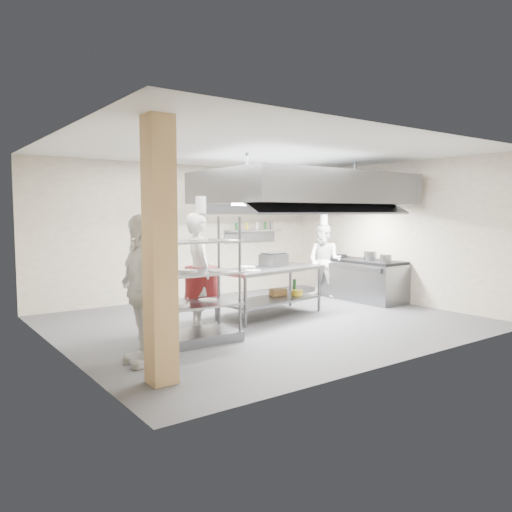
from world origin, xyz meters
TOP-DOWN VIEW (x-y plane):
  - floor at (0.00, 0.00)m, footprint 7.00×7.00m
  - ceiling at (0.00, 0.00)m, footprint 7.00×7.00m
  - wall_back at (0.00, 3.00)m, footprint 7.00×0.00m
  - wall_left at (-3.50, 0.00)m, footprint 0.00×6.00m
  - wall_right at (3.50, 0.00)m, footprint 0.00×6.00m
  - column at (-2.90, -1.90)m, footprint 0.30×0.30m
  - exhaust_hood at (1.30, 0.40)m, footprint 4.00×2.50m
  - hood_strip_a at (0.40, 0.40)m, footprint 1.60×0.12m
  - hood_strip_b at (2.20, 0.40)m, footprint 1.60×0.12m
  - wall_shelf at (1.80, 2.84)m, footprint 1.50×0.28m
  - island at (0.36, 0.31)m, footprint 2.29×1.24m
  - island_worktop at (0.36, 0.31)m, footprint 2.29×1.24m
  - island_undershelf at (0.36, 0.31)m, footprint 2.11×1.12m
  - pass_rack at (-1.70, -0.56)m, footprint 1.27×0.77m
  - cooking_range at (3.08, 0.50)m, footprint 0.80×2.00m
  - range_top at (3.08, 0.50)m, footprint 0.78×1.96m
  - chef_head at (-1.26, 0.14)m, footprint 0.61×0.79m
  - chef_line at (2.60, 1.18)m, footprint 0.88×0.99m
  - chef_plating at (-2.78, -1.10)m, footprint 0.49×1.13m
  - griddle at (0.60, 0.51)m, footprint 0.53×0.45m
  - wicker_basket at (0.73, 0.54)m, footprint 0.32×0.24m
  - stockpot at (3.15, 0.33)m, footprint 0.27×0.27m
  - plate_stack at (-1.70, -0.56)m, footprint 0.28×0.28m

SIDE VIEW (x-z plane):
  - floor at x=0.00m, z-range 0.00..0.00m
  - island_undershelf at x=0.36m, z-range 0.28..0.32m
  - wicker_basket at x=0.73m, z-range 0.32..0.45m
  - cooking_range at x=3.08m, z-range 0.00..0.84m
  - island at x=0.36m, z-range 0.00..0.91m
  - plate_stack at x=-1.70m, z-range 0.57..0.63m
  - chef_line at x=2.60m, z-range 0.00..1.67m
  - range_top at x=3.08m, z-range 0.84..0.90m
  - island_worktop at x=0.36m, z-range 0.85..0.91m
  - pass_rack at x=-1.70m, z-range 0.00..1.88m
  - chef_plating at x=-2.78m, z-range 0.00..1.92m
  - chef_head at x=-1.26m, z-range 0.00..1.93m
  - stockpot at x=3.15m, z-range 0.90..1.09m
  - griddle at x=0.60m, z-range 0.91..1.14m
  - wall_back at x=0.00m, z-range -2.00..5.00m
  - wall_left at x=-3.50m, z-range -1.50..4.50m
  - wall_right at x=3.50m, z-range -1.50..4.50m
  - column at x=-2.90m, z-range 0.00..3.00m
  - wall_shelf at x=1.80m, z-range 1.48..1.52m
  - hood_strip_a at x=0.40m, z-range 2.06..2.10m
  - hood_strip_b at x=2.20m, z-range 2.06..2.10m
  - exhaust_hood at x=1.30m, z-range 2.10..2.70m
  - ceiling at x=0.00m, z-range 3.00..3.00m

